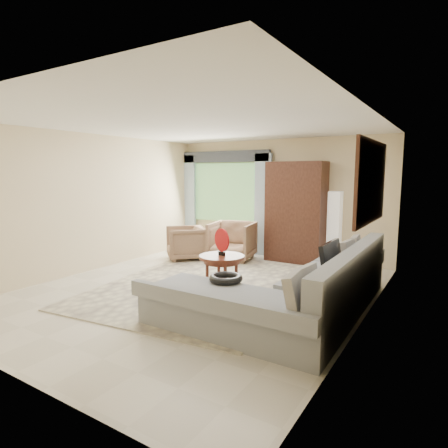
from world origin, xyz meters
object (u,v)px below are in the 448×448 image
Objects in this scene: potted_plant at (199,239)px; floor_lamp at (334,229)px; armchair_right at (232,241)px; coffee_table at (222,276)px; armchair_left at (186,243)px; sectional_sofa at (302,295)px; tv_screen at (332,260)px; armoire at (296,212)px.

floor_lamp is (3.22, 0.19, 0.47)m from potted_plant.
floor_lamp is (1.99, 0.68, 0.34)m from armchair_right.
coffee_table is 2.72m from armchair_left.
armchair_right is at bearing 136.78° from sectional_sofa.
tv_screen is at bearing -47.42° from armchair_right.
tv_screen is at bearing -31.56° from potted_plant.
sectional_sofa is at bearing -66.94° from armoire.
sectional_sofa reaches higher than armchair_left.
armchair_right is at bearing -152.47° from armoire.
armoire reaches higher than coffee_table.
tv_screen is 2.69m from floor_lamp.
tv_screen reaches higher than armchair_left.
armchair_right is 1.64× the size of potted_plant.
armchair_left is at bearing -151.68° from armoire.
floor_lamp is at bearing 74.65° from coffee_table.
floor_lamp is (-0.70, 2.60, 0.03)m from tv_screen.
armchair_right is 0.43× the size of armoire.
armoire is (-1.50, 2.54, 0.33)m from tv_screen.
sectional_sofa is 4.37× the size of armchair_left.
sectional_sofa is at bearing 16.14° from armchair_left.
sectional_sofa is 3.24m from armoire.
armoire reaches higher than sectional_sofa.
armoire reaches higher than armchair_left.
armchair_left is 2.45m from armoire.
floor_lamp is (0.80, 0.06, -0.30)m from armoire.
tv_screen is at bearing 13.10° from coffee_table.
coffee_table is 1.20× the size of potted_plant.
sectional_sofa is at bearing -81.67° from floor_lamp.
floor_lamp reaches higher than armchair_right.
armchair_left is 1.43× the size of potted_plant.
floor_lamp reaches higher than armchair_left.
armchair_left reaches higher than coffee_table.
tv_screen is 1.33× the size of potted_plant.
armoire is at bearing 3.08° from potted_plant.
potted_plant is (-3.66, 2.77, -0.01)m from sectional_sofa.
sectional_sofa is at bearing -55.12° from armchair_right.
armoire is (1.19, 0.62, 0.64)m from armchair_right.
tv_screen is 1.59m from coffee_table.
armoire is at bearing 72.79° from armchair_left.
floor_lamp is at bearing 66.74° from armchair_left.
coffee_table is (-1.24, 0.01, 0.07)m from sectional_sofa.
potted_plant is (-2.41, 2.76, -0.07)m from coffee_table.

